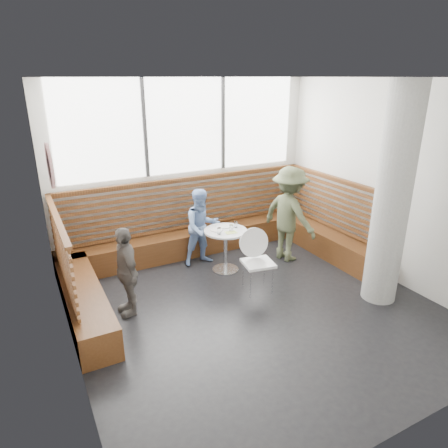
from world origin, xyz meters
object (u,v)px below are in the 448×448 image
concrete_column (392,198)px  cafe_table (226,242)px  cafe_chair (256,256)px  child_left (126,271)px  adult_man (289,214)px  child_back (202,227)px

concrete_column → cafe_table: size_ratio=4.22×
cafe_table → cafe_chair: cafe_chair is taller
cafe_table → child_left: child_left is taller
concrete_column → adult_man: (-0.41, 1.80, -0.73)m
cafe_chair → child_left: 1.98m
cafe_chair → child_back: (-0.34, 1.25, 0.11)m
concrete_column → child_back: (-1.89, 2.36, -0.90)m
cafe_table → adult_man: adult_man is taller
child_left → child_back: bearing=120.0°
cafe_table → adult_man: 1.29m
cafe_table → adult_man: (1.25, -0.10, 0.33)m
child_left → cafe_chair: bearing=80.8°
child_left → adult_man: bearing=96.6°
cafe_chair → adult_man: 1.37m
cafe_chair → concrete_column: bearing=-25.4°
child_back → child_left: child_back is taller
concrete_column → child_left: concrete_column is taller
cafe_table → cafe_chair: size_ratio=0.76×
adult_man → concrete_column: bearing=-179.6°
concrete_column → cafe_table: (-1.66, 1.90, -1.06)m
cafe_table → child_back: child_back is taller
concrete_column → adult_man: bearing=103.0°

